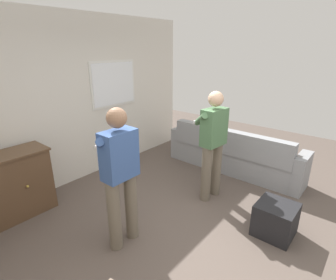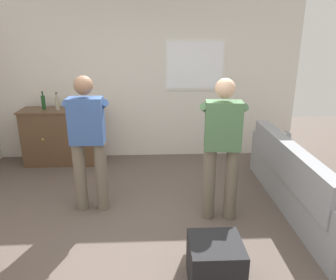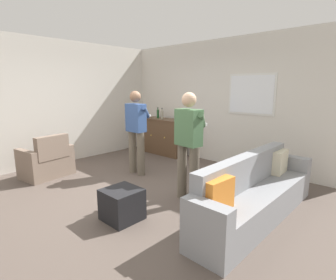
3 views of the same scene
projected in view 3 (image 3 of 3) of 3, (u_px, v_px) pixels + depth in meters
The scene contains 11 objects.
ground at pixel (130, 192), 4.43m from camera, with size 10.40×10.40×0.00m, color brown.
wall_back_with_window at pixel (219, 102), 6.04m from camera, with size 5.20×0.15×2.80m.
wall_side_left at pixel (54, 103), 5.94m from camera, with size 0.12×5.20×2.80m, color silver.
couch at pixel (256, 195), 3.52m from camera, with size 0.57×2.59×0.86m.
armchair at pixel (47, 162), 5.18m from camera, with size 0.76×0.96×0.85m.
sideboard_cabinet at pixel (164, 136), 6.93m from camera, with size 1.28×0.49×0.93m.
bottle_wine_green at pixel (158, 114), 7.02m from camera, with size 0.06×0.06×0.29m.
bottle_liquor_amber at pixel (162, 115), 6.78m from camera, with size 0.07×0.07×0.29m.
ottoman at pixel (122, 204), 3.51m from camera, with size 0.46×0.46×0.42m, color black.
person_standing_left at pixel (137, 129), 5.22m from camera, with size 0.56×0.47×1.68m.
person_standing_right at pixel (189, 142), 3.98m from camera, with size 0.55×0.49×1.68m.
Camera 3 is at (3.33, -2.59, 1.75)m, focal length 28.00 mm.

